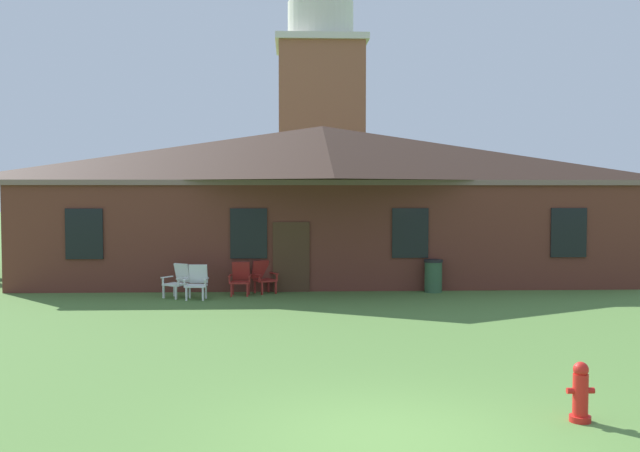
{
  "coord_description": "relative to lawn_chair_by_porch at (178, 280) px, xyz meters",
  "views": [
    {
      "loc": [
        -1.21,
        -8.59,
        3.0
      ],
      "look_at": [
        -0.5,
        8.15,
        2.21
      ],
      "focal_mm": 40.74,
      "sensor_mm": 36.0,
      "label": 1
    }
  ],
  "objects": [
    {
      "name": "ground_plane",
      "position": [
        4.38,
        -12.06,
        -0.5
      ],
      "size": [
        200.0,
        200.0,
        0.0
      ],
      "primitive_type": "plane",
      "color": "#517A38"
    },
    {
      "name": "brick_building",
      "position": [
        4.38,
        6.05,
        2.26
      ],
      "size": [
        20.18,
        10.4,
        5.41
      ],
      "color": "brown",
      "rests_on": "ground"
    },
    {
      "name": "dome_tower",
      "position": [
        4.99,
        21.84,
        7.41
      ],
      "size": [
        5.18,
        5.18,
        17.46
      ],
      "color": "#93563D",
      "rests_on": "ground"
    },
    {
      "name": "lawn_chair_by_porch",
      "position": [
        0.0,
        0.0,
        0.0
      ],
      "size": [
        0.85,
        0.87,
        0.96
      ],
      "color": "silver",
      "rests_on": "ground"
    },
    {
      "name": "lawn_chair_near_door",
      "position": [
        0.58,
        -0.32,
        0.0
      ],
      "size": [
        0.67,
        0.7,
        0.96
      ],
      "color": "white",
      "rests_on": "ground"
    },
    {
      "name": "lawn_chair_left_end",
      "position": [
        1.74,
        0.4,
        0.0
      ],
      "size": [
        0.65,
        0.68,
        0.96
      ],
      "color": "maroon",
      "rests_on": "ground"
    },
    {
      "name": "lawn_chair_middle",
      "position": [
        2.39,
        0.81,
        0.0
      ],
      "size": [
        0.83,
        0.86,
        0.96
      ],
      "color": "maroon",
      "rests_on": "ground"
    },
    {
      "name": "fire_hydrant",
      "position": [
        6.96,
        -11.46,
        -0.12
      ],
      "size": [
        0.36,
        0.28,
        0.79
      ],
      "color": "red",
      "rests_on": "ground"
    },
    {
      "name": "trash_bin",
      "position": [
        7.46,
        0.75,
        -0.0
      ],
      "size": [
        0.56,
        0.56,
        0.98
      ],
      "color": "#335638",
      "rests_on": "ground"
    }
  ]
}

